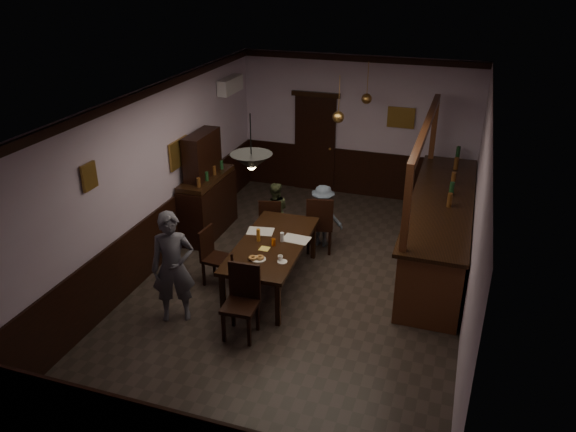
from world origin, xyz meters
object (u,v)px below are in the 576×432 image
at_px(chair_far_right, 320,222).
at_px(person_seated_left, 275,211).
at_px(person_standing, 173,267).
at_px(sideboard, 207,194).
at_px(soda_can, 273,242).
at_px(bar_counter, 440,228).
at_px(pendant_iron, 251,162).
at_px(coffee_cup, 280,258).
at_px(chair_side, 213,254).
at_px(person_seated_right, 323,216).
at_px(chair_near, 242,298).
at_px(dining_table, 272,246).
at_px(pendant_brass_mid, 338,117).
at_px(pendant_brass_far, 367,99).
at_px(chair_far_left, 271,220).

bearing_deg(chair_far_right, person_seated_left, -28.39).
relative_size(person_standing, sideboard, 0.85).
bearing_deg(soda_can, bar_counter, 35.98).
xyz_separation_m(chair_far_right, pendant_iron, (-0.40, -2.08, 1.77)).
height_order(coffee_cup, soda_can, soda_can).
height_order(soda_can, pendant_iron, pendant_iron).
bearing_deg(chair_side, person_seated_right, -31.47).
height_order(chair_near, soda_can, chair_near).
distance_m(chair_side, sideboard, 1.82).
bearing_deg(sideboard, coffee_cup, -41.71).
bearing_deg(person_standing, chair_far_right, 34.22).
height_order(dining_table, chair_near, chair_near).
distance_m(pendant_brass_mid, pendant_brass_far, 1.48).
height_order(dining_table, chair_far_right, chair_far_right).
relative_size(person_seated_left, pendant_brass_mid, 1.36).
distance_m(person_seated_right, pendant_iron, 2.98).
relative_size(chair_far_left, chair_far_right, 0.86).
bearing_deg(chair_near, dining_table, 88.90).
relative_size(chair_near, pendant_iron, 1.38).
bearing_deg(pendant_brass_mid, sideboard, -166.74).
bearing_deg(pendant_iron, chair_side, 148.53).
xyz_separation_m(sideboard, bar_counter, (4.20, 0.28, -0.17)).
distance_m(coffee_cup, bar_counter, 3.01).
bearing_deg(pendant_iron, person_seated_left, 102.69).
height_order(chair_near, sideboard, sideboard).
relative_size(dining_table, chair_far_left, 2.45).
bearing_deg(dining_table, chair_side, -166.52).
bearing_deg(pendant_brass_mid, chair_near, -98.75).
bearing_deg(chair_near, pendant_brass_far, 78.67).
bearing_deg(chair_near, chair_far_right, 78.67).
bearing_deg(chair_side, person_seated_left, -8.45).
xyz_separation_m(chair_near, pendant_brass_far, (0.70, 4.69, 1.73)).
relative_size(chair_far_left, chair_side, 0.97).
distance_m(chair_far_right, person_seated_left, 0.96).
height_order(chair_side, bar_counter, bar_counter).
distance_m(bar_counter, pendant_brass_mid, 2.55).
relative_size(sideboard, pendant_brass_mid, 2.41).
bearing_deg(person_seated_left, chair_far_right, 144.81).
xyz_separation_m(soda_can, pendant_iron, (-0.03, -0.72, 1.54)).
xyz_separation_m(chair_far_left, soda_can, (0.53, -1.34, 0.31)).
xyz_separation_m(chair_side, coffee_cup, (1.23, -0.27, 0.28)).
bearing_deg(chair_far_right, chair_near, 68.64).
distance_m(chair_near, pendant_iron, 1.86).
xyz_separation_m(person_standing, pendant_brass_mid, (1.55, 3.19, 1.46)).
distance_m(person_seated_right, bar_counter, 2.03).
relative_size(chair_far_left, pendant_brass_far, 1.12).
bearing_deg(pendant_iron, chair_far_right, 79.11).
xyz_separation_m(chair_side, bar_counter, (3.35, 1.86, 0.10)).
relative_size(chair_far_left, chair_near, 0.87).
distance_m(chair_far_right, person_seated_right, 0.29).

